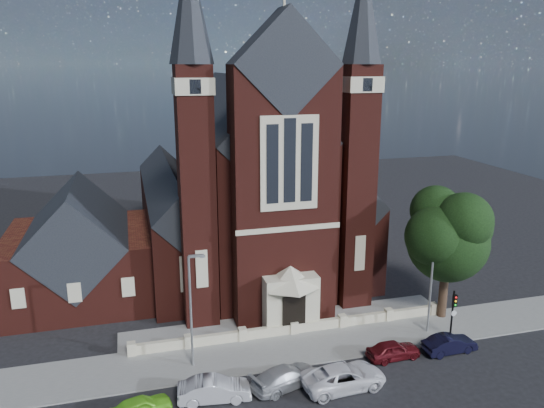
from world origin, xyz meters
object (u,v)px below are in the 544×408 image
at_px(street_lamp_right, 433,277).
at_px(car_silver_a, 214,390).
at_px(street_tree, 452,237).
at_px(street_lamp_left, 192,305).
at_px(car_lime_van, 141,407).
at_px(car_silver_b, 285,377).
at_px(church, 245,184).
at_px(traffic_signal, 453,309).
at_px(car_dark_red, 393,350).
at_px(car_white_suv, 344,377).
at_px(parish_hall, 79,254).
at_px(car_navy, 450,344).

xyz_separation_m(street_lamp_right, car_silver_a, (-17.29, -4.07, -3.86)).
xyz_separation_m(street_tree, street_lamp_left, (-20.51, -1.71, -2.36)).
distance_m(car_lime_van, car_silver_b, 9.03).
bearing_deg(church, traffic_signal, -61.80).
distance_m(car_lime_van, car_dark_red, 17.37).
height_order(car_silver_b, car_white_suv, car_white_suv).
xyz_separation_m(car_lime_van, car_silver_a, (4.40, 0.37, 0.11)).
distance_m(parish_hall, traffic_signal, 31.20).
relative_size(parish_hall, car_lime_van, 3.34).
bearing_deg(car_dark_red, street_lamp_left, 76.25).
bearing_deg(street_tree, car_white_suv, -150.19).
relative_size(church, car_dark_red, 9.09).
height_order(car_silver_a, car_dark_red, car_silver_a).
bearing_deg(car_silver_a, car_white_suv, -89.98).
relative_size(church, car_navy, 8.81).
distance_m(car_dark_red, car_navy, 4.29).
xyz_separation_m(church, traffic_signal, (11.00, -20.52, -5.60)).
bearing_deg(parish_hall, church, 17.16).
xyz_separation_m(street_lamp_left, car_navy, (17.86, -2.98, -3.95)).
relative_size(church, car_lime_van, 9.55).
distance_m(street_lamp_left, street_lamp_right, 18.00).
bearing_deg(car_silver_a, car_navy, -80.17).
xyz_separation_m(car_white_suv, car_dark_red, (4.70, 2.30, -0.11)).
height_order(street_lamp_right, car_navy, street_lamp_right).
bearing_deg(parish_hall, street_lamp_left, -59.98).
distance_m(street_tree, car_silver_a, 21.54).
xyz_separation_m(street_lamp_right, car_dark_red, (-4.41, -2.65, -3.94)).
relative_size(church, street_lamp_right, 4.31).
height_order(parish_hall, car_silver_a, parish_hall).
bearing_deg(street_lamp_right, car_silver_b, -163.11).
relative_size(traffic_signal, car_silver_b, 0.85).
height_order(church, car_navy, church).
height_order(street_tree, car_white_suv, street_tree).
bearing_deg(car_white_suv, traffic_signal, -74.78).
distance_m(street_lamp_left, car_silver_b, 7.65).
xyz_separation_m(street_lamp_left, traffic_signal, (18.91, -1.57, -2.02)).
height_order(street_tree, traffic_signal, street_tree).
height_order(car_lime_van, car_white_suv, car_white_suv).
xyz_separation_m(church, car_navy, (9.95, -21.92, -7.53)).
bearing_deg(car_silver_a, street_lamp_right, -70.57).
bearing_deg(car_navy, parish_hall, 54.01).
bearing_deg(car_silver_b, car_silver_a, 72.82).
xyz_separation_m(car_silver_a, car_white_suv, (8.18, -0.88, 0.02)).
height_order(church, car_dark_red, church).
bearing_deg(street_lamp_left, car_lime_van, -129.70).
distance_m(car_white_suv, car_navy, 9.19).
bearing_deg(street_lamp_left, car_white_suv, -29.13).
height_order(parish_hall, street_lamp_right, parish_hall).
relative_size(street_tree, car_lime_van, 2.93).
bearing_deg(street_tree, street_lamp_right, -145.74).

